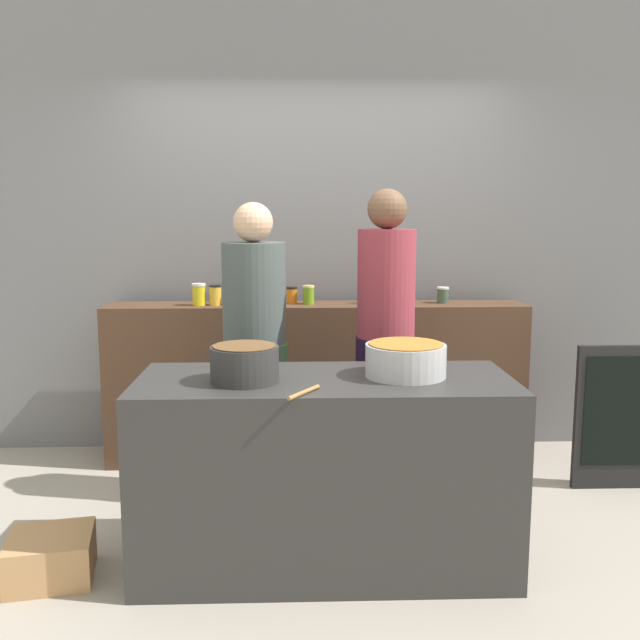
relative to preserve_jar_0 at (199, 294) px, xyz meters
The scene contains 19 objects.
ground 1.70m from the preserve_jar_0, 54.93° to the right, with size 12.00×12.00×0.00m, color #A2998D.
storefront_wall 0.93m from the preserve_jar_0, 27.67° to the left, with size 4.80×0.12×3.00m, color slate.
display_shelf 0.95m from the preserve_jar_0, ahead, with size 2.70×0.36×1.04m, color #4C3222.
prep_table 1.69m from the preserve_jar_0, 61.32° to the right, with size 1.70×0.70×0.89m, color #312F2F.
preserve_jar_0 is the anchor object (origin of this frame).
preserve_jar_1 0.10m from the preserve_jar_0, ahead, with size 0.08×0.08×0.13m.
preserve_jar_2 0.21m from the preserve_jar_0, ahead, with size 0.07×0.07×0.10m.
preserve_jar_3 0.59m from the preserve_jar_0, ahead, with size 0.07×0.07×0.11m.
preserve_jar_4 0.70m from the preserve_jar_0, ahead, with size 0.08×0.08×0.12m.
preserve_jar_5 1.09m from the preserve_jar_0, ahead, with size 0.07×0.07×0.11m.
preserve_jar_6 1.34m from the preserve_jar_0, ahead, with size 0.07×0.07×0.14m.
preserve_jar_7 1.57m from the preserve_jar_0, ahead, with size 0.08×0.08×0.10m.
cooking_pot_left 1.48m from the preserve_jar_0, 74.74° to the right, with size 0.30×0.30×0.16m.
cooking_pot_center 1.75m from the preserve_jar_0, 50.30° to the right, with size 0.37×0.37×0.15m.
wooden_spoon 1.78m from the preserve_jar_0, 68.60° to the right, with size 0.02×0.02×0.23m, color #9E703D.
cook_with_tongs 0.80m from the preserve_jar_0, 57.54° to the right, with size 0.36×0.36×1.68m.
cook_in_cap 1.33m from the preserve_jar_0, 31.76° to the right, with size 0.33×0.33×1.75m.
bread_crate 1.85m from the preserve_jar_0, 108.26° to the right, with size 0.36×0.35×0.20m, color tan.
chalkboard_sign 2.66m from the preserve_jar_0, 11.64° to the right, with size 0.56×0.05×0.86m.
Camera 1 is at (-0.13, -3.42, 1.63)m, focal length 39.75 mm.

